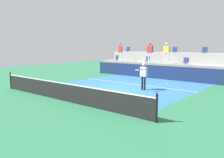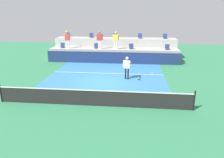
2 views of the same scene
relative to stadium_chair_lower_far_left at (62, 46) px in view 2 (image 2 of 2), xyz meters
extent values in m
plane|color=#2D754C|center=(5.38, -7.23, -1.46)|extent=(40.00, 40.00, 0.00)
cube|color=teal|center=(5.38, -6.23, -1.46)|extent=(9.00, 10.00, 0.01)
cube|color=white|center=(5.38, -4.83, -1.46)|extent=(9.00, 0.06, 0.00)
cylinder|color=black|center=(0.18, -11.23, -0.93)|extent=(0.08, 0.08, 1.07)
cylinder|color=black|center=(10.58, -11.23, -0.93)|extent=(0.08, 0.08, 1.07)
cube|color=black|center=(5.38, -11.23, -1.01)|extent=(10.40, 0.01, 0.87)
cube|color=white|center=(5.38, -11.23, -0.57)|extent=(10.40, 0.02, 0.05)
cube|color=navy|center=(5.38, -1.23, -0.91)|extent=(13.00, 0.16, 1.10)
cube|color=#9E9E99|center=(5.38, 0.07, -0.84)|extent=(13.00, 1.80, 1.25)
cube|color=#9E9E99|center=(5.38, 1.87, -0.41)|extent=(13.00, 1.80, 2.10)
cylinder|color=#2D2D33|center=(0.00, -0.08, -0.16)|extent=(0.08, 0.08, 0.10)
cube|color=navy|center=(0.00, -0.08, -0.09)|extent=(0.44, 0.40, 0.04)
cube|color=navy|center=(0.00, 0.10, 0.12)|extent=(0.44, 0.04, 0.38)
cylinder|color=#2D2D33|center=(3.57, -0.08, -0.16)|extent=(0.08, 0.08, 0.10)
cube|color=navy|center=(3.57, -0.08, -0.09)|extent=(0.44, 0.40, 0.04)
cube|color=navy|center=(3.57, 0.10, 0.12)|extent=(0.44, 0.04, 0.38)
cylinder|color=#2D2D33|center=(7.15, -0.08, -0.16)|extent=(0.08, 0.08, 0.10)
cube|color=navy|center=(7.15, -0.08, -0.09)|extent=(0.44, 0.40, 0.04)
cube|color=navy|center=(7.15, 0.10, 0.12)|extent=(0.44, 0.04, 0.38)
cylinder|color=#2D2D33|center=(10.71, -0.08, -0.16)|extent=(0.08, 0.08, 0.10)
cube|color=navy|center=(10.71, -0.08, -0.09)|extent=(0.44, 0.40, 0.04)
cube|color=navy|center=(10.71, 0.10, 0.12)|extent=(0.44, 0.04, 0.38)
cylinder|color=#2D2D33|center=(0.08, 1.72, 0.69)|extent=(0.08, 0.08, 0.10)
cube|color=navy|center=(0.08, 1.72, 0.76)|extent=(0.44, 0.40, 0.04)
cube|color=navy|center=(0.08, 1.90, 0.97)|extent=(0.44, 0.04, 0.38)
cylinder|color=#2D2D33|center=(2.73, 1.72, 0.69)|extent=(0.08, 0.08, 0.10)
cube|color=navy|center=(2.73, 1.72, 0.76)|extent=(0.44, 0.40, 0.04)
cube|color=navy|center=(2.73, 1.90, 0.97)|extent=(0.44, 0.04, 0.38)
cylinder|color=#2D2D33|center=(5.34, 1.72, 0.69)|extent=(0.08, 0.08, 0.10)
cube|color=navy|center=(5.34, 1.72, 0.76)|extent=(0.44, 0.40, 0.04)
cube|color=navy|center=(5.34, 1.90, 0.97)|extent=(0.44, 0.04, 0.38)
cylinder|color=#2D2D33|center=(8.03, 1.72, 0.69)|extent=(0.08, 0.08, 0.10)
cube|color=navy|center=(8.03, 1.72, 0.76)|extent=(0.44, 0.40, 0.04)
cube|color=navy|center=(8.03, 1.90, 0.97)|extent=(0.44, 0.04, 0.38)
cylinder|color=#2D2D33|center=(10.67, 1.72, 0.69)|extent=(0.08, 0.08, 0.10)
cube|color=navy|center=(10.67, 1.72, 0.76)|extent=(0.44, 0.40, 0.04)
cube|color=navy|center=(10.67, 1.90, 0.97)|extent=(0.44, 0.04, 0.38)
cylinder|color=black|center=(6.88, -6.22, -1.05)|extent=(0.12, 0.12, 0.84)
cylinder|color=black|center=(7.07, -6.25, -1.05)|extent=(0.12, 0.12, 0.84)
cube|color=#B2B2B7|center=(6.98, -6.24, -0.33)|extent=(0.48, 0.24, 0.59)
sphere|color=beige|center=(6.98, -6.24, 0.13)|extent=(0.26, 0.26, 0.23)
cylinder|color=beige|center=(6.72, -6.20, -0.31)|extent=(0.08, 0.08, 0.56)
cylinder|color=beige|center=(7.20, -6.54, -0.13)|extent=(0.14, 0.54, 0.07)
cylinder|color=black|center=(7.15, -6.90, -0.13)|extent=(0.07, 0.26, 0.04)
ellipsoid|color=silver|center=(7.11, -7.18, -0.13)|extent=(0.30, 0.35, 0.03)
cylinder|color=white|center=(0.60, -0.39, 0.21)|extent=(0.12, 0.12, 0.84)
cylinder|color=white|center=(0.79, -0.38, 0.21)|extent=(0.12, 0.12, 0.84)
cube|color=red|center=(0.70, -0.38, 0.93)|extent=(0.47, 0.22, 0.60)
sphere|color=beige|center=(0.70, -0.38, 1.38)|extent=(0.25, 0.25, 0.23)
cylinder|color=beige|center=(0.43, -0.40, 0.94)|extent=(0.08, 0.08, 0.56)
cylinder|color=beige|center=(0.96, -0.36, 0.94)|extent=(0.08, 0.08, 0.56)
cylinder|color=tan|center=(0.70, -0.38, 1.46)|extent=(0.44, 0.44, 0.01)
cylinder|color=tan|center=(0.70, -0.38, 1.51)|extent=(0.26, 0.26, 0.09)
cylinder|color=white|center=(3.91, -0.40, 0.22)|extent=(0.13, 0.13, 0.88)
cylinder|color=white|center=(4.10, -0.36, 0.22)|extent=(0.13, 0.13, 0.88)
cube|color=red|center=(4.00, -0.38, 0.97)|extent=(0.50, 0.27, 0.62)
sphere|color=#846047|center=(4.00, -0.38, 1.45)|extent=(0.28, 0.28, 0.24)
cylinder|color=#846047|center=(3.74, -0.44, 0.99)|extent=(0.08, 0.08, 0.58)
cylinder|color=#846047|center=(4.27, -0.33, 0.99)|extent=(0.08, 0.08, 0.58)
cylinder|color=white|center=(5.52, -0.39, 0.21)|extent=(0.11, 0.11, 0.85)
cylinder|color=white|center=(5.71, -0.38, 0.21)|extent=(0.11, 0.11, 0.85)
cube|color=yellow|center=(5.62, -0.38, 0.94)|extent=(0.47, 0.20, 0.61)
sphere|color=beige|center=(5.62, -0.38, 1.41)|extent=(0.24, 0.24, 0.23)
cylinder|color=beige|center=(5.35, -0.39, 0.96)|extent=(0.07, 0.07, 0.57)
cylinder|color=beige|center=(5.88, -0.37, 0.96)|extent=(0.07, 0.07, 0.57)
sphere|color=#CCE033|center=(8.79, -6.68, -0.82)|extent=(0.07, 0.07, 0.07)
camera|label=1|loc=(14.35, -18.36, 1.26)|focal=36.88mm
camera|label=2|loc=(7.49, -21.59, 3.38)|focal=34.30mm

